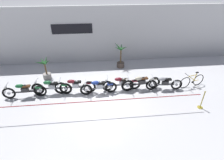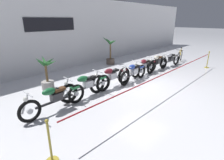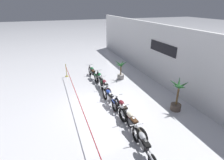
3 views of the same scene
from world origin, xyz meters
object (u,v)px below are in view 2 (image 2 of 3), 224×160
(motorcycle_green_1, at_px, (87,86))
(motorcycle_blue_3, at_px, (134,72))
(bicycle, at_px, (180,56))
(potted_palm_left_of_row, at_px, (47,75))
(motorcycle_silver_6, at_px, (170,60))
(motorcycle_green_0, at_px, (55,99))
(motorcycle_maroon_4, at_px, (145,66))
(motorcycle_maroon_2, at_px, (111,78))
(stanchion_mid_left, at_px, (207,62))
(motorcycle_cream_5, at_px, (157,63))
(stanchion_far_left, at_px, (151,84))
(potted_palm_right_of_row, at_px, (110,53))

(motorcycle_green_1, distance_m, motorcycle_blue_3, 2.72)
(bicycle, distance_m, potted_palm_left_of_row, 9.38)
(motorcycle_green_1, height_order, motorcycle_silver_6, motorcycle_green_1)
(motorcycle_green_1, bearing_deg, motorcycle_green_0, -173.49)
(motorcycle_maroon_4, bearing_deg, motorcycle_maroon_2, -178.84)
(motorcycle_green_1, bearing_deg, motorcycle_blue_3, -5.29)
(motorcycle_green_0, bearing_deg, motorcycle_green_1, 6.51)
(potted_palm_left_of_row, relative_size, stanchion_mid_left, 1.42)
(motorcycle_cream_5, distance_m, potted_palm_left_of_row, 6.26)
(stanchion_far_left, bearing_deg, stanchion_mid_left, -0.00)
(motorcycle_maroon_2, relative_size, stanchion_far_left, 0.23)
(motorcycle_cream_5, height_order, potted_palm_left_of_row, potted_palm_left_of_row)
(motorcycle_green_1, distance_m, bicycle, 8.49)
(motorcycle_blue_3, relative_size, stanchion_mid_left, 2.05)
(motorcycle_silver_6, relative_size, potted_palm_left_of_row, 1.48)
(motorcycle_green_0, distance_m, stanchion_mid_left, 9.67)
(motorcycle_green_0, distance_m, motorcycle_maroon_2, 2.81)
(bicycle, height_order, potted_palm_left_of_row, potted_palm_left_of_row)
(motorcycle_green_0, distance_m, motorcycle_silver_6, 8.12)
(motorcycle_cream_5, bearing_deg, motorcycle_blue_3, -176.14)
(motorcycle_green_0, relative_size, bicycle, 1.38)
(motorcycle_green_1, distance_m, potted_palm_left_of_row, 2.00)
(potted_palm_left_of_row, bearing_deg, stanchion_far_left, -64.04)
(motorcycle_silver_6, distance_m, bicycle, 1.85)
(motorcycle_blue_3, xyz_separation_m, motorcycle_cream_5, (2.56, 0.17, 0.01))
(motorcycle_green_0, height_order, stanchion_mid_left, stanchion_mid_left)
(bicycle, bearing_deg, stanchion_far_left, -164.62)
(motorcycle_cream_5, distance_m, potted_palm_right_of_row, 3.24)
(motorcycle_cream_5, relative_size, potted_palm_left_of_row, 1.64)
(motorcycle_maroon_2, xyz_separation_m, motorcycle_maroon_4, (2.74, 0.06, -0.03))
(motorcycle_green_0, height_order, motorcycle_blue_3, motorcycle_green_0)
(motorcycle_maroon_4, bearing_deg, potted_palm_left_of_row, 158.53)
(potted_palm_left_of_row, height_order, stanchion_far_left, potted_palm_left_of_row)
(stanchion_far_left, relative_size, stanchion_mid_left, 10.04)
(motorcycle_green_1, relative_size, stanchion_mid_left, 2.23)
(motorcycle_green_0, distance_m, motorcycle_green_1, 1.48)
(motorcycle_cream_5, distance_m, stanchion_far_left, 4.50)
(motorcycle_maroon_4, bearing_deg, motorcycle_blue_3, -169.63)
(motorcycle_green_1, bearing_deg, bicycle, -0.60)
(motorcycle_cream_5, height_order, potted_palm_right_of_row, potted_palm_right_of_row)
(motorcycle_blue_3, relative_size, potted_palm_left_of_row, 1.45)
(motorcycle_silver_6, xyz_separation_m, bicycle, (1.84, 0.15, -0.05))
(motorcycle_maroon_2, distance_m, motorcycle_blue_3, 1.38)
(bicycle, height_order, potted_palm_right_of_row, potted_palm_right_of_row)
(motorcycle_maroon_2, distance_m, motorcycle_silver_6, 5.31)
(motorcycle_green_1, relative_size, potted_palm_right_of_row, 1.23)
(stanchion_far_left, bearing_deg, motorcycle_cream_5, 26.47)
(potted_palm_left_of_row, bearing_deg, motorcycle_maroon_4, -21.47)
(motorcycle_green_0, relative_size, motorcycle_maroon_2, 0.99)
(bicycle, bearing_deg, motorcycle_green_1, 179.40)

